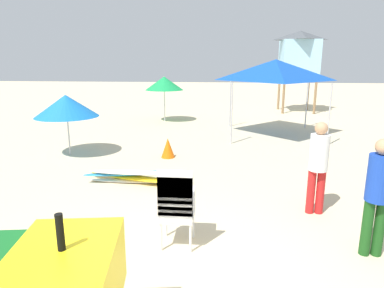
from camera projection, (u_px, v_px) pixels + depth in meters
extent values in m
plane|color=beige|center=(156.00, 283.00, 4.14)|extent=(80.00, 80.00, 0.00)
cube|color=yellow|center=(65.00, 284.00, 2.71)|extent=(0.96, 1.21, 0.60)
cylinder|color=black|center=(60.00, 232.00, 2.60)|extent=(0.07, 0.07, 0.30)
cube|color=white|center=(177.00, 216.00, 4.93)|extent=(0.48, 0.48, 0.04)
cube|color=white|center=(175.00, 210.00, 4.67)|extent=(0.48, 0.04, 0.40)
cube|color=white|center=(177.00, 210.00, 4.91)|extent=(0.48, 0.48, 0.04)
cube|color=white|center=(175.00, 203.00, 4.65)|extent=(0.48, 0.04, 0.40)
cube|color=white|center=(177.00, 204.00, 4.89)|extent=(0.48, 0.48, 0.04)
cube|color=white|center=(175.00, 197.00, 4.63)|extent=(0.48, 0.04, 0.40)
cube|color=white|center=(177.00, 199.00, 4.87)|extent=(0.48, 0.48, 0.04)
cube|color=white|center=(175.00, 191.00, 4.61)|extent=(0.48, 0.04, 0.40)
cube|color=white|center=(177.00, 193.00, 4.85)|extent=(0.48, 0.48, 0.04)
cube|color=white|center=(175.00, 185.00, 4.59)|extent=(0.48, 0.04, 0.40)
cylinder|color=white|center=(193.00, 224.00, 5.17)|extent=(0.04, 0.04, 0.42)
cylinder|color=white|center=(166.00, 223.00, 5.21)|extent=(0.04, 0.04, 0.42)
cylinder|color=white|center=(191.00, 238.00, 4.76)|extent=(0.04, 0.04, 0.42)
cylinder|color=white|center=(161.00, 237.00, 4.80)|extent=(0.04, 0.04, 0.42)
ellipsoid|color=white|center=(141.00, 181.00, 7.56)|extent=(2.32, 0.33, 0.08)
ellipsoid|color=yellow|center=(139.00, 178.00, 7.48)|extent=(2.44, 0.86, 0.08)
ellipsoid|color=#268CCC|center=(138.00, 173.00, 7.58)|extent=(2.36, 0.77, 0.08)
ellipsoid|color=white|center=(137.00, 173.00, 7.36)|extent=(2.11, 0.28, 0.08)
cylinder|color=red|center=(311.00, 192.00, 5.97)|extent=(0.14, 0.14, 0.79)
cylinder|color=red|center=(320.00, 192.00, 5.96)|extent=(0.14, 0.14, 0.79)
cylinder|color=white|center=(319.00, 153.00, 5.80)|extent=(0.32, 0.32, 0.63)
sphere|color=tan|center=(321.00, 128.00, 5.70)|extent=(0.21, 0.21, 0.21)
cylinder|color=#194C19|center=(367.00, 228.00, 4.67)|extent=(0.14, 0.14, 0.80)
cylinder|color=#194C19|center=(379.00, 228.00, 4.65)|extent=(0.14, 0.14, 0.80)
cylinder|color=#193FB2|center=(380.00, 178.00, 4.49)|extent=(0.32, 0.32, 0.63)
sphere|color=tan|center=(384.00, 147.00, 4.39)|extent=(0.22, 0.22, 0.22)
cylinder|color=#B2B2B7|center=(232.00, 114.00, 10.89)|extent=(0.05, 0.05, 1.96)
cylinder|color=#B2B2B7|center=(329.00, 115.00, 10.62)|extent=(0.05, 0.05, 1.96)
cylinder|color=#B2B2B7|center=(230.00, 103.00, 13.82)|extent=(0.05, 0.05, 1.96)
cylinder|color=#B2B2B7|center=(307.00, 103.00, 13.55)|extent=(0.05, 0.05, 1.96)
pyramid|color=#144CB2|center=(275.00, 70.00, 11.90)|extent=(3.03, 3.03, 0.72)
cylinder|color=olive|center=(284.00, 95.00, 17.27)|extent=(0.12, 0.12, 1.86)
cylinder|color=olive|center=(315.00, 96.00, 17.13)|extent=(0.12, 0.12, 1.86)
cylinder|color=olive|center=(279.00, 93.00, 18.78)|extent=(0.12, 0.12, 1.86)
cylinder|color=olive|center=(308.00, 93.00, 18.64)|extent=(0.12, 0.12, 1.86)
cube|color=#9FD6F0|center=(299.00, 58.00, 17.53)|extent=(1.80, 1.80, 1.80)
pyramid|color=#4C5156|center=(300.00, 35.00, 17.26)|extent=(1.98, 1.98, 0.45)
cylinder|color=beige|center=(164.00, 99.00, 14.98)|extent=(0.04, 0.04, 1.97)
cone|color=#19994C|center=(164.00, 83.00, 14.81)|extent=(1.66, 1.66, 0.58)
cylinder|color=beige|center=(68.00, 125.00, 9.61)|extent=(0.04, 0.04, 1.71)
cone|color=blue|center=(66.00, 106.00, 9.48)|extent=(1.75, 1.75, 0.61)
cone|color=orange|center=(168.00, 148.00, 9.47)|extent=(0.38, 0.38, 0.55)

